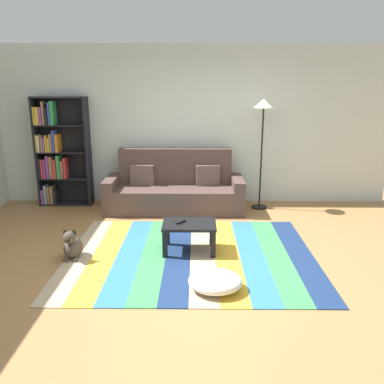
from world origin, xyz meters
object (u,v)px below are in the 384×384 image
(dog, at_px, (73,246))
(standing_lamp, at_px, (263,118))
(tv_remote, at_px, (181,222))
(couch, at_px, (175,190))
(bookshelf, at_px, (57,154))
(pouf, at_px, (215,281))
(coffee_table, at_px, (189,228))

(dog, height_order, standing_lamp, standing_lamp)
(dog, height_order, tv_remote, tv_remote)
(couch, xyz_separation_m, dog, (-1.13, -1.99, -0.18))
(bookshelf, xyz_separation_m, dog, (0.89, -2.27, -0.74))
(bookshelf, height_order, tv_remote, bookshelf)
(standing_lamp, bearing_deg, couch, -176.14)
(dog, bearing_deg, standing_lamp, 39.03)
(dog, bearing_deg, tv_remote, 10.40)
(couch, bearing_deg, tv_remote, -84.50)
(couch, relative_size, tv_remote, 15.07)
(bookshelf, xyz_separation_m, standing_lamp, (3.46, -0.18, 0.62))
(pouf, bearing_deg, standing_lamp, 72.85)
(couch, distance_m, pouf, 2.82)
(standing_lamp, bearing_deg, tv_remote, -124.51)
(couch, relative_size, dog, 5.69)
(tv_remote, bearing_deg, standing_lamp, 94.61)
(coffee_table, relative_size, standing_lamp, 0.36)
(tv_remote, bearing_deg, coffee_table, 33.98)
(bookshelf, distance_m, standing_lamp, 3.52)
(couch, distance_m, bookshelf, 2.12)
(standing_lamp, xyz_separation_m, tv_remote, (-1.27, -1.85, -1.13))
(coffee_table, xyz_separation_m, tv_remote, (-0.11, 0.01, 0.08))
(pouf, distance_m, dog, 1.86)
(bookshelf, xyz_separation_m, pouf, (2.58, -3.03, -0.79))
(pouf, relative_size, dog, 1.40)
(coffee_table, bearing_deg, bookshelf, 138.43)
(coffee_table, height_order, tv_remote, tv_remote)
(bookshelf, height_order, standing_lamp, bookshelf)
(pouf, height_order, dog, dog)
(couch, bearing_deg, pouf, -78.53)
(couch, height_order, tv_remote, couch)
(pouf, relative_size, tv_remote, 3.71)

